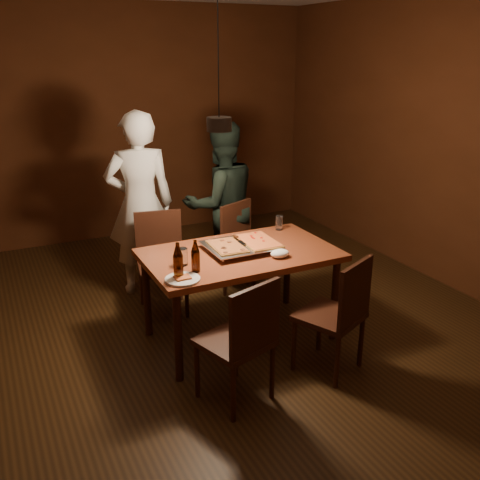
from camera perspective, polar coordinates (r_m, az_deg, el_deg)
name	(u,v)px	position (r m, az deg, el deg)	size (l,w,h in m)	color
room_shell	(220,172)	(3.97, -2.17, 7.22)	(6.00, 6.00, 6.00)	#37210F
dining_table	(240,261)	(4.24, 0.00, -2.21)	(1.50, 0.90, 0.75)	brown
chair_far_left	(161,252)	(4.85, -8.47, -1.31)	(0.49, 0.49, 0.49)	#38190F
chair_far_right	(244,241)	(5.09, 0.47, -0.07)	(0.55, 0.55, 0.49)	#38190F
chair_near_left	(243,332)	(3.49, 0.36, -9.81)	(0.53, 0.53, 0.49)	#38190F
chair_near_right	(341,306)	(3.88, 10.68, -6.96)	(0.56, 0.56, 0.49)	#38190F
pizza_tray	(241,247)	(4.24, 0.10, -0.77)	(0.55, 0.45, 0.05)	silver
pizza_meat	(227,246)	(4.17, -1.38, -0.65)	(0.23, 0.37, 0.02)	maroon
pizza_cheese	(258,241)	(4.29, 1.94, -0.09)	(0.26, 0.42, 0.02)	gold
spatula	(239,243)	(4.23, -0.08, -0.29)	(0.09, 0.24, 0.04)	silver
beer_bottle_a	(178,261)	(3.71, -6.62, -2.22)	(0.07, 0.07, 0.26)	black
beer_bottle_b	(195,256)	(3.82, -4.77, -1.71)	(0.06, 0.06, 0.24)	black
water_glass_left	(182,257)	(3.96, -6.19, -1.79)	(0.08, 0.08, 0.13)	silver
water_glass_right	(279,223)	(4.72, 4.19, 1.85)	(0.06, 0.06, 0.13)	silver
plate_slice	(183,279)	(3.72, -6.14, -4.17)	(0.25, 0.25, 0.03)	white
napkin	(280,253)	(4.10, 4.28, -1.44)	(0.15, 0.12, 0.06)	white
diner_white	(140,204)	(5.14, -10.60, 3.77)	(0.64, 0.42, 1.76)	silver
diner_dark	(221,204)	(5.31, -2.00, 3.83)	(0.79, 0.61, 1.62)	black
pendant_lamp	(219,123)	(3.91, -2.24, 12.39)	(0.18, 0.18, 1.10)	black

